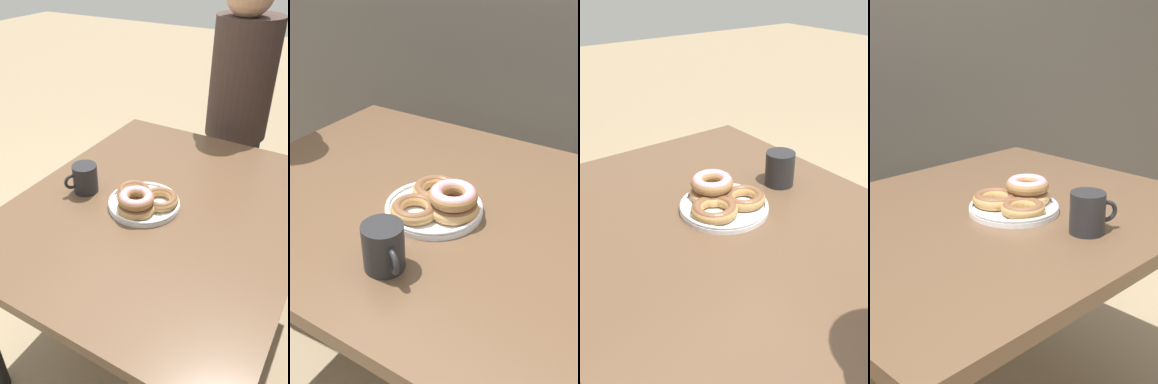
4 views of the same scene
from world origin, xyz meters
The scene contains 3 objects.
dining_table centered at (0.00, 0.14, 0.68)m, with size 1.22×0.99×0.75m.
donut_plate centered at (0.06, 0.09, 0.79)m, with size 0.28×0.28×0.09m.
coffee_mug centered at (0.07, -0.15, 0.81)m, with size 0.12×0.09×0.11m.
Camera 4 is at (-0.97, -0.92, 1.29)m, focal length 50.00 mm.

